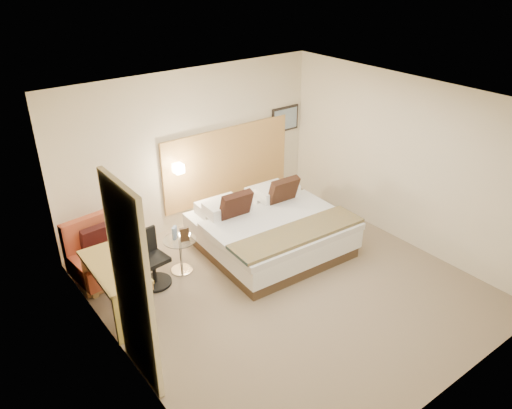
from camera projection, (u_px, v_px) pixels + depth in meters
floor at (286, 288)px, 7.20m from camera, size 4.80×5.00×0.02m
ceiling at (293, 103)px, 5.95m from camera, size 4.80×5.00×0.02m
wall_back at (192, 150)px, 8.35m from camera, size 4.80×0.02×2.70m
wall_front at (459, 299)px, 4.80m from camera, size 4.80×0.02×2.70m
wall_left at (116, 267)px, 5.28m from camera, size 0.02×5.00×2.70m
wall_right at (405, 162)px, 7.87m from camera, size 0.02×5.00×2.70m
headboard_panel at (228, 163)px, 8.88m from camera, size 2.60×0.04×1.30m
art_frame at (285, 119)px, 9.35m from camera, size 0.62×0.03×0.47m
art_canvas at (286, 119)px, 9.33m from camera, size 0.54×0.01×0.39m
lamp_arm at (177, 167)px, 8.19m from camera, size 0.02×0.12×0.02m
lamp_shade at (178, 168)px, 8.15m from camera, size 0.15×0.15×0.15m
curtain at (132, 287)px, 5.19m from camera, size 0.06×0.90×2.42m
bottle_a at (174, 234)px, 7.29m from camera, size 0.07×0.07×0.20m
bottle_b at (175, 232)px, 7.33m from camera, size 0.07×0.07×0.20m
menu_folder at (185, 234)px, 7.25m from camera, size 0.13×0.08×0.21m
bed at (270, 230)px, 7.98m from camera, size 2.21×2.16×1.04m
lounge_chair at (101, 255)px, 7.28m from camera, size 0.94×0.84×0.91m
side_table at (181, 254)px, 7.43m from camera, size 0.59×0.59×0.54m
desk at (117, 275)px, 6.43m from camera, size 0.59×1.24×0.76m
desk_chair at (152, 263)px, 7.14m from camera, size 0.52×0.52×0.83m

